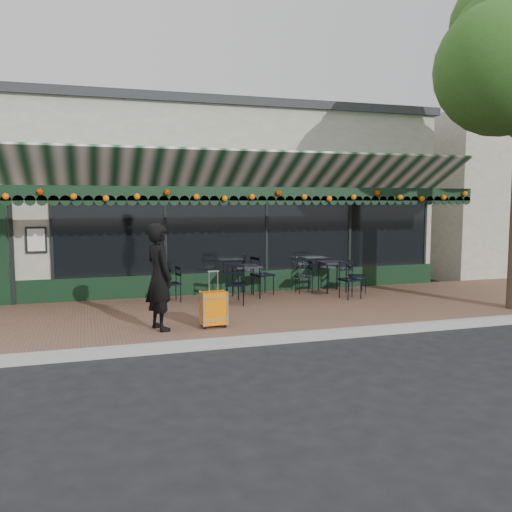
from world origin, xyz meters
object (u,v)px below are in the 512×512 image
object	(u,v)px
chair_a_right	(357,276)
chair_b_left	(171,284)
chair_b_front	(235,285)
chair_a_left	(304,277)
chair_b_right	(263,275)
suitcase	(214,309)
cafe_table_a	(332,265)
chair_a_front	(350,280)
cafe_table_b	(246,269)
woman	(159,277)

from	to	relation	value
chair_a_right	chair_b_left	xyz separation A→B (m)	(-4.39, 0.12, -0.00)
chair_a_right	chair_b_front	xyz separation A→B (m)	(-3.17, -0.61, 0.04)
chair_a_left	chair_b_right	size ratio (longest dim) A/B	0.85
chair_a_left	chair_b_left	world-z (taller)	chair_b_left
suitcase	chair_a_left	bearing A→B (deg)	40.55
cafe_table_a	chair_a_front	world-z (taller)	chair_a_front
suitcase	chair_b_left	bearing A→B (deg)	93.41
chair_a_right	chair_a_front	xyz separation A→B (m)	(-0.54, -0.68, 0.03)
chair_b_right	chair_a_right	bearing A→B (deg)	-114.28
chair_a_left	cafe_table_b	bearing A→B (deg)	-76.56
suitcase	chair_a_right	size ratio (longest dim) A/B	1.26
chair_b_left	cafe_table_a	bearing A→B (deg)	82.84
woman	cafe_table_a	distance (m)	5.16
cafe_table_b	chair_b_right	world-z (taller)	chair_b_right
woman	chair_a_right	distance (m)	5.50
cafe_table_a	chair_b_right	bearing A→B (deg)	175.53
chair_b_left	chair_b_right	world-z (taller)	chair_b_right
chair_b_left	chair_b_right	size ratio (longest dim) A/B	0.85
cafe_table_a	chair_a_front	distance (m)	0.99
chair_a_left	chair_a_right	xyz separation A→B (m)	(1.23, -0.31, 0.00)
chair_b_right	chair_b_front	bearing A→B (deg)	123.81
cafe_table_b	chair_b_front	xyz separation A→B (m)	(-0.46, -0.73, -0.23)
chair_a_left	chair_b_right	world-z (taller)	chair_b_right
chair_a_left	chair_b_front	distance (m)	2.14
chair_a_left	chair_b_left	bearing A→B (deg)	-80.43
cafe_table_a	chair_b_front	size ratio (longest dim) A/B	0.86
cafe_table_b	chair_a_front	distance (m)	2.33
chair_b_left	chair_b_front	world-z (taller)	chair_b_front
cafe_table_a	chair_b_left	distance (m)	3.89
cafe_table_b	chair_b_front	bearing A→B (deg)	-121.85
woman	chair_b_left	world-z (taller)	woman
chair_a_right	chair_b_right	bearing A→B (deg)	93.12
cafe_table_b	chair_b_left	distance (m)	1.70
chair_a_left	chair_b_left	size ratio (longest dim) A/B	1.00
cafe_table_a	chair_b_right	distance (m)	1.73
cafe_table_b	chair_b_front	distance (m)	0.89
cafe_table_b	chair_a_right	distance (m)	2.73
suitcase	chair_a_front	world-z (taller)	suitcase
chair_a_right	chair_b_left	bearing A→B (deg)	102.06
chair_a_left	chair_a_front	size ratio (longest dim) A/B	0.92
chair_a_right	chair_a_front	bearing A→B (deg)	155.39
cafe_table_b	chair_a_left	xyz separation A→B (m)	(1.48, 0.19, -0.27)
chair_b_right	woman	bearing A→B (deg)	121.52
suitcase	chair_b_front	world-z (taller)	suitcase
suitcase	cafe_table_b	bearing A→B (deg)	58.56
chair_a_left	chair_b_right	xyz separation A→B (m)	(-0.99, 0.10, 0.07)
chair_a_right	chair_b_left	distance (m)	4.39
chair_a_right	chair_a_left	bearing A→B (deg)	89.53
chair_b_left	chair_a_front	bearing A→B (deg)	68.71
woman	cafe_table_b	distance (m)	3.34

